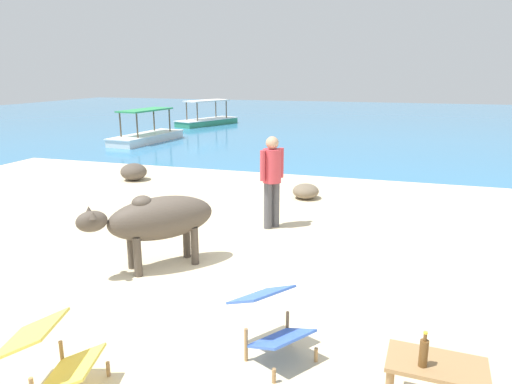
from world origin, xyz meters
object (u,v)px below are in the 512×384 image
bottle (424,352)px  deck_chair_far (271,318)px  cow (158,219)px  boat_white (147,135)px  boat_green (207,120)px  person_standing (272,175)px  deck_chair_near (52,354)px  low_bench_table (436,372)px

bottle → deck_chair_far: 1.46m
cow → bottle: size_ratio=5.59×
cow → bottle: cow is taller
boat_white → boat_green: size_ratio=0.98×
cow → bottle: (3.41, -2.06, -0.12)m
person_standing → deck_chair_near: bearing=116.7°
boat_white → deck_chair_far: bearing=-139.7°
deck_chair_far → deck_chair_near: bearing=-109.9°
low_bench_table → boat_white: bearing=131.6°
boat_white → boat_green: (-0.14, 6.43, 0.00)m
boat_green → cow: bearing=-137.6°
deck_chair_near → boat_white: (-7.01, 13.64, -0.13)m
bottle → person_standing: person_standing is taller
bottle → boat_white: boat_white is taller
low_bench_table → deck_chair_far: deck_chair_far is taller
deck_chair_far → boat_green: (-8.75, 18.95, -0.13)m
bottle → boat_green: (-10.11, 19.44, -0.33)m
boat_green → deck_chair_far: bearing=-133.9°
bottle → deck_chair_near: bottle is taller
deck_chair_near → boat_white: bearing=102.5°
deck_chair_near → low_bench_table: bearing=-1.7°
low_bench_table → boat_green: bearing=121.5°
cow → deck_chair_far: cow is taller
deck_chair_near → boat_white: 15.34m
bottle → deck_chair_near: (-2.95, -0.63, -0.20)m
bottle → boat_green: size_ratio=0.08×
bottle → person_standing: (-2.38, 4.22, 0.36)m
low_bench_table → boat_green: (-10.22, 19.36, -0.14)m
cow → low_bench_table: size_ratio=2.10×
cow → low_bench_table: bearing=103.2°
deck_chair_far → cow: bearing=177.6°
cow → boat_green: size_ratio=0.43×
deck_chair_far → boat_green: boat_green is taller
cow → boat_white: 12.76m
person_standing → boat_green: person_standing is taller
bottle → boat_green: 21.91m
boat_green → bottle: bearing=-131.2°
deck_chair_far → boat_green: size_ratio=0.24×
low_bench_table → deck_chair_near: 3.14m
person_standing → boat_white: size_ratio=0.43×
low_bench_table → deck_chair_far: (-1.47, 0.41, -0.00)m
cow → deck_chair_near: cow is taller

